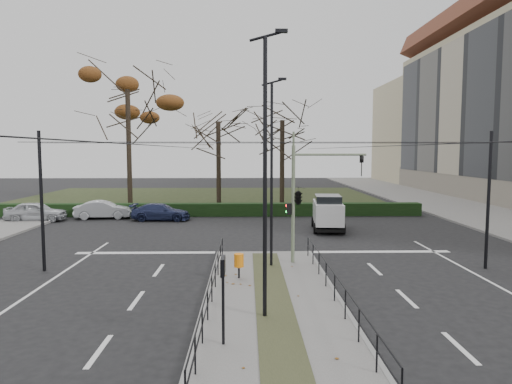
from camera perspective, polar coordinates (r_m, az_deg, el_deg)
ground at (r=18.18m, az=1.69°, el=-11.29°), size 140.00×140.00×0.00m
median_island at (r=15.78m, az=2.16°, el=-13.61°), size 4.40×15.00×0.14m
sidewalk_east at (r=44.00m, az=24.25°, el=-1.93°), size 8.00×90.00×0.14m
park at (r=49.94m, az=-7.07°, el=-0.75°), size 38.00×26.00×0.10m
hedge at (r=36.67m, az=-9.21°, el=-2.20°), size 38.00×1.00×1.00m
median_railing at (r=15.42m, az=2.20°, el=-10.54°), size 4.14×13.24×0.92m
catenary at (r=19.13m, az=1.47°, el=-0.02°), size 20.00×34.00×6.00m
traffic_light at (r=20.39m, az=5.53°, el=-0.36°), size 3.57×2.05×5.25m
litter_bin at (r=18.16m, az=-2.15°, el=-8.58°), size 0.38×0.38×0.97m
info_panel at (r=11.92m, az=-4.18°, el=-10.44°), size 0.13×0.60×2.30m
streetlamp_median_near at (r=13.47m, az=1.21°, el=2.24°), size 0.71×0.15×8.50m
streetlamp_median_far at (r=19.62m, az=2.01°, el=2.54°), size 0.68×0.14×8.09m
parked_car_first at (r=37.12m, az=-25.79°, el=-2.21°), size 4.38×2.04×1.45m
parked_car_second at (r=36.65m, az=-18.56°, el=-2.11°), size 4.30×1.94×1.37m
parked_car_third at (r=34.63m, az=-11.82°, el=-2.45°), size 4.40×1.94×1.26m
white_van at (r=30.01m, az=8.95°, el=-2.48°), size 2.27×4.35×2.28m
rust_tree at (r=43.28m, az=-15.77°, el=12.22°), size 8.77×8.77×13.85m
bare_tree_center at (r=43.75m, az=3.31°, el=8.19°), size 6.71×6.71×10.57m
bare_tree_near at (r=43.92m, az=-4.73°, el=7.99°), size 6.85×6.85×10.38m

